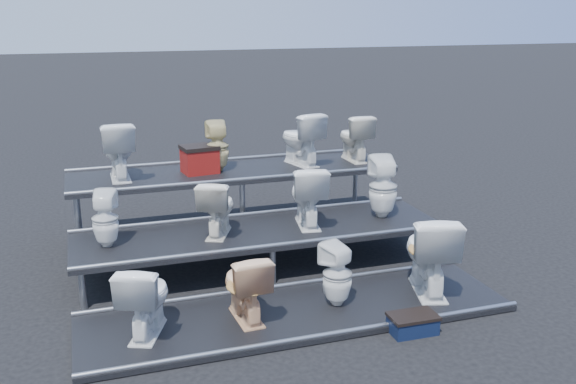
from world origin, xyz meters
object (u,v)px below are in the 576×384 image
object	(u,v)px
toilet_4	(105,219)
red_crate	(200,161)
toilet_0	(145,298)
toilet_2	(337,274)
toilet_10	(301,138)
toilet_11	(354,137)
toilet_3	(429,252)
toilet_6	(307,195)
step_stool	(413,325)
toilet_1	(245,285)
toilet_7	(383,187)
toilet_5	(217,207)
toilet_8	(118,150)
toilet_9	(217,146)

from	to	relation	value
toilet_4	red_crate	size ratio (longest dim) A/B	1.43
toilet_0	toilet_2	bearing A→B (deg)	-157.72
toilet_10	toilet_11	distance (m)	0.79
toilet_3	toilet_6	size ratio (longest dim) A/B	1.19
red_crate	step_stool	xyz separation A→B (m)	(1.34, -3.24, -0.94)
toilet_2	step_stool	xyz separation A→B (m)	(0.49, -0.66, -0.31)
toilet_1	step_stool	world-z (taller)	toilet_1
toilet_7	toilet_11	world-z (taller)	toilet_11
red_crate	toilet_3	bearing A→B (deg)	-61.93
toilet_5	toilet_8	size ratio (longest dim) A/B	0.89
toilet_10	toilet_9	bearing A→B (deg)	-14.04
toilet_2	toilet_6	size ratio (longest dim) A/B	0.89
toilet_2	toilet_6	distance (m)	1.38
toilet_7	toilet_11	distance (m)	1.36
toilet_3	toilet_9	xyz separation A→B (m)	(-1.63, 2.60, 0.70)
toilet_0	toilet_10	distance (m)	3.62
toilet_2	toilet_9	bearing A→B (deg)	-98.54
toilet_0	step_stool	world-z (taller)	toilet_0
toilet_6	toilet_7	distance (m)	0.97
toilet_3	toilet_5	xyz separation A→B (m)	(-1.92, 1.30, 0.29)
toilet_2	toilet_8	xyz separation A→B (m)	(-1.86, 2.60, 0.84)
toilet_3	toilet_7	distance (m)	1.35
toilet_4	toilet_1	bearing A→B (deg)	144.18
toilet_8	toilet_9	world-z (taller)	toilet_8
step_stool	toilet_8	bearing A→B (deg)	126.72
toilet_0	red_crate	world-z (taller)	red_crate
toilet_11	step_stool	bearing A→B (deg)	75.58
toilet_0	toilet_6	distance (m)	2.43
toilet_2	red_crate	world-z (taller)	red_crate
toilet_4	toilet_5	distance (m)	1.20
toilet_1	toilet_7	xyz separation A→B (m)	(2.06, 1.30, 0.44)
toilet_8	step_stool	size ratio (longest dim) A/B	1.69
toilet_6	toilet_9	bearing A→B (deg)	-49.39
toilet_1	toilet_8	distance (m)	2.88
toilet_2	red_crate	bearing A→B (deg)	-93.49
toilet_0	step_stool	bearing A→B (deg)	-173.40
toilet_2	toilet_6	xyz separation A→B (m)	(0.15, 1.30, 0.44)
toilet_2	toilet_1	bearing A→B (deg)	-21.77
toilet_11	toilet_0	bearing A→B (deg)	39.14
toilet_3	toilet_0	bearing A→B (deg)	16.35
toilet_6	toilet_0	bearing A→B (deg)	42.98
toilet_10	step_stool	bearing A→B (deg)	75.29
toilet_6	toilet_5	bearing A→B (deg)	10.11
toilet_4	toilet_6	world-z (taller)	toilet_6
toilet_10	toilet_8	bearing A→B (deg)	-14.04
toilet_0	toilet_7	distance (m)	3.28
toilet_1	toilet_2	xyz separation A→B (m)	(0.94, 0.00, -0.01)
toilet_2	toilet_9	world-z (taller)	toilet_9
toilet_11	toilet_7	bearing A→B (deg)	81.40
toilet_9	toilet_7	bearing A→B (deg)	145.61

